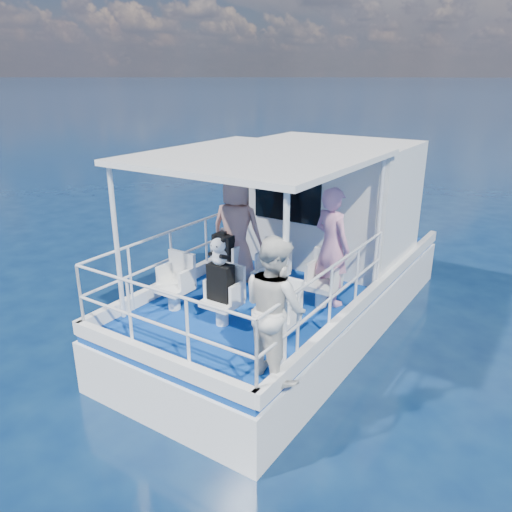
% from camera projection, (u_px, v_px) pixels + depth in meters
% --- Properties ---
extents(ground, '(2000.00, 2000.00, 0.00)m').
position_uv_depth(ground, '(264.00, 347.00, 8.23)').
color(ground, '#081C3F').
rests_on(ground, ground).
extents(hull, '(3.00, 7.00, 1.60)m').
position_uv_depth(hull, '(293.00, 323.00, 9.02)').
color(hull, white).
rests_on(hull, ground).
extents(deck, '(2.90, 6.90, 0.10)m').
position_uv_depth(deck, '(295.00, 280.00, 8.73)').
color(deck, navy).
rests_on(deck, hull).
extents(cabin, '(2.85, 2.00, 2.20)m').
position_uv_depth(cabin, '(330.00, 201.00, 9.36)').
color(cabin, white).
rests_on(cabin, deck).
extents(canopy, '(3.00, 3.20, 0.08)m').
position_uv_depth(canopy, '(257.00, 157.00, 7.01)').
color(canopy, white).
rests_on(canopy, cabin).
extents(canopy_posts, '(2.77, 2.97, 2.20)m').
position_uv_depth(canopy_posts, '(255.00, 235.00, 7.36)').
color(canopy_posts, white).
rests_on(canopy_posts, deck).
extents(railings, '(2.84, 3.59, 1.00)m').
position_uv_depth(railings, '(243.00, 280.00, 7.31)').
color(railings, white).
rests_on(railings, deck).
extents(seat_port_fwd, '(0.48, 0.46, 0.38)m').
position_uv_depth(seat_port_fwd, '(226.00, 271.00, 8.48)').
color(seat_port_fwd, white).
rests_on(seat_port_fwd, deck).
extents(seat_center_fwd, '(0.48, 0.46, 0.38)m').
position_uv_depth(seat_center_fwd, '(271.00, 282.00, 8.02)').
color(seat_center_fwd, white).
rests_on(seat_center_fwd, deck).
extents(seat_stbd_fwd, '(0.48, 0.46, 0.38)m').
position_uv_depth(seat_stbd_fwd, '(321.00, 295.00, 7.55)').
color(seat_stbd_fwd, white).
rests_on(seat_stbd_fwd, deck).
extents(seat_port_aft, '(0.48, 0.46, 0.38)m').
position_uv_depth(seat_port_aft, '(174.00, 297.00, 7.46)').
color(seat_port_aft, white).
rests_on(seat_port_aft, deck).
extents(seat_center_aft, '(0.48, 0.46, 0.38)m').
position_uv_depth(seat_center_aft, '(222.00, 312.00, 7.00)').
color(seat_center_aft, white).
rests_on(seat_center_aft, deck).
extents(seat_stbd_aft, '(0.48, 0.46, 0.38)m').
position_uv_depth(seat_stbd_aft, '(277.00, 329.00, 6.53)').
color(seat_stbd_aft, white).
rests_on(seat_stbd_aft, deck).
extents(passenger_port_fwd, '(0.76, 0.62, 1.79)m').
position_uv_depth(passenger_port_fwd, '(236.00, 229.00, 8.35)').
color(passenger_port_fwd, tan).
rests_on(passenger_port_fwd, deck).
extents(passenger_stbd_fwd, '(0.77, 0.64, 1.81)m').
position_uv_depth(passenger_stbd_fwd, '(332.00, 247.00, 7.46)').
color(passenger_stbd_fwd, pink).
rests_on(passenger_stbd_fwd, deck).
extents(passenger_stbd_aft, '(1.02, 0.94, 1.70)m').
position_uv_depth(passenger_stbd_aft, '(275.00, 308.00, 5.63)').
color(passenger_stbd_aft, silver).
rests_on(passenger_stbd_aft, deck).
extents(backpack_port, '(0.35, 0.20, 0.46)m').
position_uv_depth(backpack_port, '(224.00, 248.00, 8.31)').
color(backpack_port, black).
rests_on(backpack_port, seat_port_fwd).
extents(backpack_center, '(0.35, 0.20, 0.52)m').
position_uv_depth(backpack_center, '(221.00, 282.00, 6.85)').
color(backpack_center, black).
rests_on(backpack_center, seat_center_aft).
extents(compact_camera, '(0.11, 0.06, 0.06)m').
position_uv_depth(compact_camera, '(223.00, 233.00, 8.22)').
color(compact_camera, black).
rests_on(compact_camera, backpack_port).
extents(panda, '(0.26, 0.21, 0.39)m').
position_uv_depth(panda, '(219.00, 251.00, 6.70)').
color(panda, white).
rests_on(panda, backpack_center).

